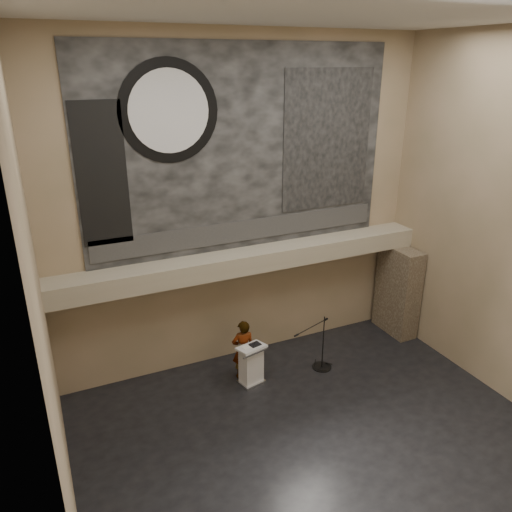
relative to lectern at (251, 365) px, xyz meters
name	(u,v)px	position (x,y,z in m)	size (l,w,h in m)	color
floor	(317,440)	(0.46, -2.50, -0.55)	(10.00, 10.00, 0.00)	black
ceiling	(341,10)	(0.46, -2.50, 7.95)	(10.00, 10.00, 0.00)	silver
wall_back	(243,208)	(0.46, 1.50, 3.70)	(10.00, 0.02, 8.50)	#7F7051
wall_front	(506,373)	(0.46, -6.50, 3.70)	(10.00, 0.02, 8.50)	#7F7051
wall_left	(41,313)	(-4.54, -2.50, 3.70)	(0.02, 8.00, 8.50)	#7F7051
soffit	(250,260)	(0.46, 1.10, 2.40)	(10.00, 0.80, 0.50)	gray
sprinkler_left	(191,281)	(-1.14, 1.05, 2.12)	(0.04, 0.04, 0.06)	#B2893D
sprinkler_right	(313,259)	(2.36, 1.05, 2.12)	(0.04, 0.04, 0.06)	#B2893D
banner	(243,151)	(0.46, 1.47, 5.15)	(8.00, 0.05, 5.00)	black
banner_text_strip	(244,231)	(0.46, 1.43, 3.10)	(7.76, 0.02, 0.55)	#2C2C2C
banner_clock_rim	(169,111)	(-1.34, 1.43, 6.15)	(2.30, 2.30, 0.02)	black
banner_clock_face	(169,112)	(-1.34, 1.41, 6.15)	(1.84, 1.84, 0.02)	silver
banner_building_print	(327,141)	(2.86, 1.43, 5.25)	(2.60, 0.02, 3.60)	black
banner_brick_print	(102,176)	(-2.94, 1.43, 4.85)	(1.10, 0.02, 3.20)	black
stone_pier	(398,290)	(5.11, 0.65, 0.80)	(0.60, 1.40, 2.70)	#44382A
lectern	(251,365)	(0.00, 0.00, 0.00)	(0.78, 0.63, 1.13)	silver
binder	(255,345)	(0.11, 0.00, 0.56)	(0.26, 0.21, 0.04)	black
papers	(247,348)	(-0.12, -0.04, 0.55)	(0.19, 0.26, 0.01)	silver
speaker_person	(243,349)	(-0.07, 0.35, 0.27)	(0.60, 0.39, 1.64)	silver
mic_stand	(321,361)	(1.99, -0.17, -0.33)	(1.36, 0.65, 1.55)	black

